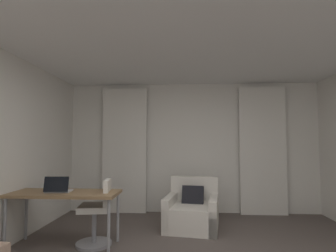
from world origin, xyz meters
name	(u,v)px	position (x,y,z in m)	size (l,w,h in m)	color
wall_window	(192,147)	(0.00, 3.03, 1.30)	(5.12, 0.06, 2.60)	silver
ceiling	(201,12)	(0.00, 0.00, 2.63)	(5.12, 6.12, 0.06)	white
curtain_left_panel	(124,150)	(-1.38, 2.90, 1.25)	(0.90, 0.06, 2.50)	silver
curtain_right_panel	(263,150)	(1.38, 2.90, 1.25)	(0.90, 0.06, 2.50)	silver
armchair	(192,212)	(-0.04, 2.01, 0.26)	(0.95, 0.99, 0.79)	silver
desk	(65,197)	(-1.78, 1.10, 0.66)	(1.45, 0.57, 0.72)	olive
desk_chair	(97,216)	(-1.35, 1.18, 0.39)	(0.48, 0.48, 0.88)	gray
laptop	(58,189)	(-1.86, 1.07, 0.77)	(0.34, 0.27, 0.22)	#ADADB2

